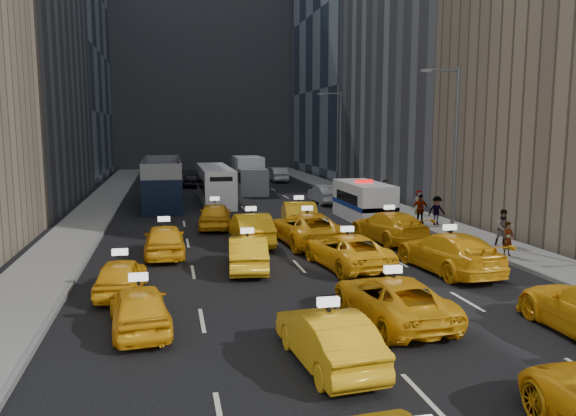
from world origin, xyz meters
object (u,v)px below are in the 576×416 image
(city_bus, at_px, (215,185))
(box_truck, at_px, (249,175))
(double_decker, at_px, (162,182))
(pedestrian_0, at_px, (508,239))
(nypd_van, at_px, (364,202))

(city_bus, distance_m, box_truck, 7.15)
(city_bus, bearing_deg, double_decker, -161.90)
(double_decker, height_order, city_bus, double_decker)
(double_decker, distance_m, box_truck, 10.36)
(double_decker, bearing_deg, pedestrian_0, -61.36)
(double_decker, bearing_deg, nypd_van, -44.93)
(double_decker, height_order, box_truck, double_decker)
(nypd_van, distance_m, double_decker, 16.25)
(nypd_van, xyz_separation_m, city_bus, (-8.62, 10.86, 0.22))
(double_decker, xyz_separation_m, pedestrian_0, (15.36, -21.88, -0.80))
(nypd_van, xyz_separation_m, box_truck, (-4.97, 17.00, 0.43))
(nypd_van, distance_m, city_bus, 13.86)
(city_bus, xyz_separation_m, box_truck, (3.65, 6.14, 0.20))
(nypd_van, bearing_deg, city_bus, 130.22)
(box_truck, xyz_separation_m, pedestrian_0, (7.62, -28.76, -0.67))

